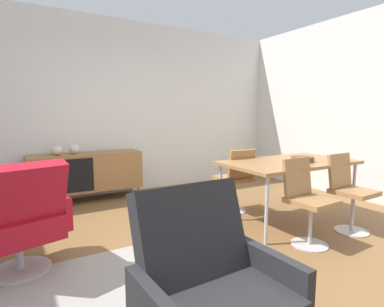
{
  "coord_description": "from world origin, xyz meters",
  "views": [
    {
      "loc": [
        -1.36,
        -2.37,
        1.3
      ],
      "look_at": [
        0.54,
        0.85,
        0.81
      ],
      "focal_mm": 28.56,
      "sensor_mm": 36.0,
      "label": 1
    }
  ],
  "objects_px": {
    "vase_cobalt": "(57,150)",
    "armchair_black_shell": "(210,288)",
    "wooden_bowl_on_table": "(302,159)",
    "dining_chair_back_left": "(236,178)",
    "vase_sculptural_dark": "(74,149)",
    "sideboard": "(87,172)",
    "dining_chair_front_right": "(349,189)",
    "lounge_chair_red": "(19,219)",
    "dining_table": "(289,164)",
    "dining_chair_front_left": "(306,198)"
  },
  "relations": [
    {
      "from": "wooden_bowl_on_table",
      "to": "dining_chair_front_right",
      "type": "bearing_deg",
      "value": -61.55
    },
    {
      "from": "dining_chair_front_left",
      "to": "lounge_chair_red",
      "type": "height_order",
      "value": "lounge_chair_red"
    },
    {
      "from": "vase_cobalt",
      "to": "dining_chair_back_left",
      "type": "xyz_separation_m",
      "value": [
        1.96,
        -1.58,
        -0.32
      ]
    },
    {
      "from": "vase_cobalt",
      "to": "wooden_bowl_on_table",
      "type": "distance_m",
      "value": 3.31
    },
    {
      "from": "vase_cobalt",
      "to": "armchair_black_shell",
      "type": "bearing_deg",
      "value": -85.83
    },
    {
      "from": "vase_cobalt",
      "to": "dining_chair_back_left",
      "type": "height_order",
      "value": "dining_chair_back_left"
    },
    {
      "from": "dining_table",
      "to": "wooden_bowl_on_table",
      "type": "xyz_separation_m",
      "value": [
        0.11,
        -0.11,
        0.07
      ]
    },
    {
      "from": "vase_cobalt",
      "to": "armchair_black_shell",
      "type": "relative_size",
      "value": 0.18
    },
    {
      "from": "vase_cobalt",
      "to": "dining_chair_back_left",
      "type": "distance_m",
      "value": 2.54
    },
    {
      "from": "dining_table",
      "to": "lounge_chair_red",
      "type": "relative_size",
      "value": 1.69
    },
    {
      "from": "vase_cobalt",
      "to": "armchair_black_shell",
      "type": "height_order",
      "value": "armchair_black_shell"
    },
    {
      "from": "dining_chair_front_right",
      "to": "armchair_black_shell",
      "type": "bearing_deg",
      "value": -160.93
    },
    {
      "from": "dining_table",
      "to": "dining_chair_front_right",
      "type": "distance_m",
      "value": 0.7
    },
    {
      "from": "vase_sculptural_dark",
      "to": "dining_chair_front_right",
      "type": "distance_m",
      "value": 3.65
    },
    {
      "from": "vase_sculptural_dark",
      "to": "sideboard",
      "type": "bearing_deg",
      "value": -0.67
    },
    {
      "from": "vase_sculptural_dark",
      "to": "dining_table",
      "type": "bearing_deg",
      "value": -45.81
    },
    {
      "from": "sideboard",
      "to": "dining_chair_front_left",
      "type": "relative_size",
      "value": 1.87
    },
    {
      "from": "sideboard",
      "to": "dining_chair_front_left",
      "type": "bearing_deg",
      "value": -59.83
    },
    {
      "from": "sideboard",
      "to": "vase_cobalt",
      "type": "height_order",
      "value": "vase_cobalt"
    },
    {
      "from": "armchair_black_shell",
      "to": "wooden_bowl_on_table",
      "type": "bearing_deg",
      "value": 30.56
    },
    {
      "from": "vase_sculptural_dark",
      "to": "dining_table",
      "type": "distance_m",
      "value": 2.99
    },
    {
      "from": "wooden_bowl_on_table",
      "to": "dining_chair_front_right",
      "type": "height_order",
      "value": "dining_chair_front_right"
    },
    {
      "from": "wooden_bowl_on_table",
      "to": "dining_table",
      "type": "bearing_deg",
      "value": 133.09
    },
    {
      "from": "dining_chair_front_right",
      "to": "lounge_chair_red",
      "type": "distance_m",
      "value": 3.27
    },
    {
      "from": "dining_chair_back_left",
      "to": "lounge_chair_red",
      "type": "distance_m",
      "value": 2.51
    },
    {
      "from": "dining_chair_back_left",
      "to": "dining_chair_front_right",
      "type": "distance_m",
      "value": 1.32
    },
    {
      "from": "sideboard",
      "to": "vase_sculptural_dark",
      "type": "relative_size",
      "value": 10.99
    },
    {
      "from": "vase_sculptural_dark",
      "to": "dining_chair_front_right",
      "type": "xyz_separation_m",
      "value": [
        2.43,
        -2.7,
        -0.32
      ]
    },
    {
      "from": "armchair_black_shell",
      "to": "dining_chair_back_left",
      "type": "bearing_deg",
      "value": 48.81
    },
    {
      "from": "wooden_bowl_on_table",
      "to": "lounge_chair_red",
      "type": "relative_size",
      "value": 0.27
    },
    {
      "from": "sideboard",
      "to": "dining_table",
      "type": "relative_size",
      "value": 1.0
    },
    {
      "from": "vase_cobalt",
      "to": "dining_table",
      "type": "height_order",
      "value": "vase_cobalt"
    },
    {
      "from": "dining_chair_front_left",
      "to": "dining_table",
      "type": "bearing_deg",
      "value": 57.75
    },
    {
      "from": "wooden_bowl_on_table",
      "to": "armchair_black_shell",
      "type": "distance_m",
      "value": 2.53
    },
    {
      "from": "vase_sculptural_dark",
      "to": "dining_chair_back_left",
      "type": "distance_m",
      "value": 2.37
    },
    {
      "from": "dining_chair_back_left",
      "to": "dining_chair_front_left",
      "type": "height_order",
      "value": "same"
    },
    {
      "from": "sideboard",
      "to": "dining_table",
      "type": "xyz_separation_m",
      "value": [
        1.92,
        -2.14,
        0.26
      ]
    },
    {
      "from": "dining_chair_front_right",
      "to": "lounge_chair_red",
      "type": "height_order",
      "value": "lounge_chair_red"
    },
    {
      "from": "vase_cobalt",
      "to": "lounge_chair_red",
      "type": "distance_m",
      "value": 2.03
    },
    {
      "from": "wooden_bowl_on_table",
      "to": "dining_chair_back_left",
      "type": "relative_size",
      "value": 0.3
    },
    {
      "from": "wooden_bowl_on_table",
      "to": "dining_chair_back_left",
      "type": "height_order",
      "value": "dining_chair_back_left"
    },
    {
      "from": "lounge_chair_red",
      "to": "armchair_black_shell",
      "type": "bearing_deg",
      "value": -63.95
    },
    {
      "from": "dining_chair_back_left",
      "to": "vase_sculptural_dark",
      "type": "bearing_deg",
      "value": 137.53
    },
    {
      "from": "wooden_bowl_on_table",
      "to": "sideboard",
      "type": "bearing_deg",
      "value": 131.98
    },
    {
      "from": "dining_chair_back_left",
      "to": "dining_table",
      "type": "bearing_deg",
      "value": -57.77
    },
    {
      "from": "vase_sculptural_dark",
      "to": "lounge_chair_red",
      "type": "relative_size",
      "value": 0.15
    },
    {
      "from": "dining_chair_back_left",
      "to": "dining_chair_front_right",
      "type": "height_order",
      "value": "same"
    },
    {
      "from": "sideboard",
      "to": "wooden_bowl_on_table",
      "type": "relative_size",
      "value": 6.15
    },
    {
      "from": "vase_sculptural_dark",
      "to": "armchair_black_shell",
      "type": "bearing_deg",
      "value": -89.61
    },
    {
      "from": "dining_chair_front_right",
      "to": "lounge_chair_red",
      "type": "xyz_separation_m",
      "value": [
        -3.18,
        0.76,
        -0.0
      ]
    }
  ]
}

